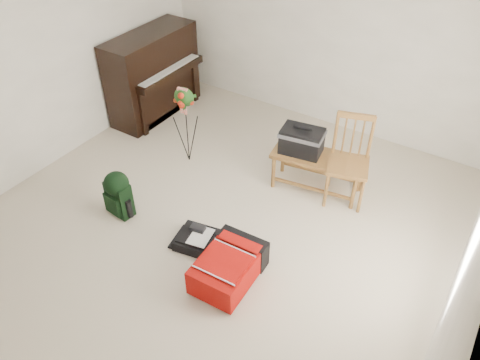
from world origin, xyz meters
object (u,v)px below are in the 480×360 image
Objects in this scene: bench at (308,145)px; red_suitcase at (232,264)px; dining_chair at (350,162)px; flower_stand at (186,126)px; black_duffel at (200,240)px; piano at (154,76)px; green_backpack at (118,192)px.

bench is 1.49× the size of red_suitcase.
dining_chair is 1.38× the size of red_suitcase.
flower_stand is at bearing -175.46° from bench.
black_duffel is (-0.52, 0.16, -0.10)m from red_suitcase.
flower_stand is at bearing 137.07° from red_suitcase.
piano reaches higher than black_duffel.
green_backpack is at bearing 174.76° from red_suitcase.
bench reaches higher than red_suitcase.
piano is at bearing 140.34° from red_suitcase.
dining_chair is at bearing 45.81° from green_backpack.
black_duffel is at bearing -139.52° from dining_chair.
piano reaches higher than dining_chair.
black_duffel is 1.65m from flower_stand.
bench is 2.08× the size of black_duffel.
piano is 3.00m from black_duffel.
green_backpack is at bearing 173.79° from black_duffel.
flower_stand is (-1.58, 1.34, 0.37)m from red_suitcase.
flower_stand reaches higher than red_suitcase.
black_duffel is at bearing -56.68° from flower_stand.
flower_stand is at bearing -32.20° from piano.
flower_stand is (0.01, 1.27, 0.22)m from green_backpack.
black_duffel is at bearing 11.43° from green_backpack.
red_suitcase is at bearing -28.67° from black_duffel.
bench is 1.58m from flower_stand.
piano is 2.75m from bench.
black_duffel is (-0.99, -1.60, -0.45)m from dining_chair.
red_suitcase is 1.40× the size of black_duffel.
bench reaches higher than green_backpack.
red_suitcase is (-0.47, -1.76, -0.35)m from dining_chair.
red_suitcase is 0.70× the size of flower_stand.
bench is at bearing 61.88° from black_duffel.
red_suitcase is (0.05, -1.71, -0.43)m from bench.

